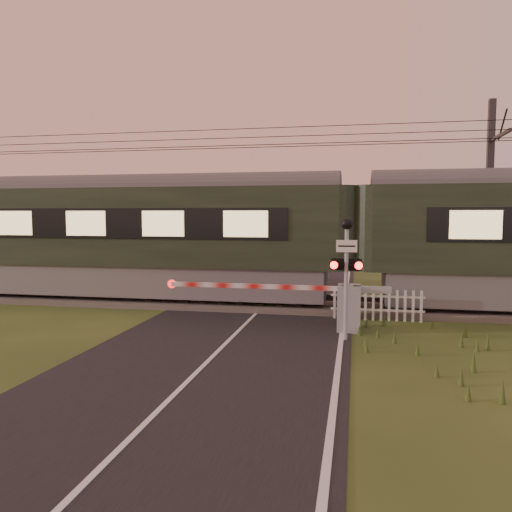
% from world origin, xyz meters
% --- Properties ---
extents(ground, '(160.00, 160.00, 0.00)m').
position_xyz_m(ground, '(0.00, 0.00, 0.00)').
color(ground, '#263A16').
rests_on(ground, ground).
extents(road, '(6.00, 140.00, 0.03)m').
position_xyz_m(road, '(0.02, -0.23, 0.01)').
color(road, black).
rests_on(road, ground).
extents(track_bed, '(140.00, 3.40, 0.39)m').
position_xyz_m(track_bed, '(0.00, 6.50, 0.07)').
color(track_bed, '#47423D').
rests_on(track_bed, ground).
extents(overhead_wires, '(120.00, 0.62, 0.62)m').
position_xyz_m(overhead_wires, '(0.00, 6.50, 5.72)').
color(overhead_wires, black).
rests_on(overhead_wires, ground).
extents(train, '(45.83, 3.16, 4.28)m').
position_xyz_m(train, '(3.06, 6.50, 2.42)').
color(train, slate).
rests_on(train, ground).
extents(boom_gate, '(6.34, 0.95, 1.26)m').
position_xyz_m(boom_gate, '(2.69, 3.19, 0.68)').
color(boom_gate, gray).
rests_on(boom_gate, ground).
extents(crossing_signal, '(0.78, 0.34, 3.08)m').
position_xyz_m(crossing_signal, '(2.85, 2.03, 2.12)').
color(crossing_signal, gray).
rests_on(crossing_signal, ground).
extents(picket_fence, '(2.75, 0.08, 0.94)m').
position_xyz_m(picket_fence, '(3.73, 4.60, 0.47)').
color(picket_fence, silver).
rests_on(picket_fence, ground).
extents(catenary_mast, '(0.23, 2.46, 7.24)m').
position_xyz_m(catenary_mast, '(7.75, 8.73, 3.76)').
color(catenary_mast, '#2D2D30').
rests_on(catenary_mast, ground).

